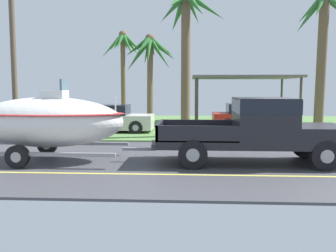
{
  "coord_description": "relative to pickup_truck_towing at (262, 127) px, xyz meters",
  "views": [
    {
      "loc": [
        -3.34,
        -11.25,
        2.2
      ],
      "look_at": [
        -4.02,
        0.36,
        1.03
      ],
      "focal_mm": 40.4,
      "sensor_mm": 36.0,
      "label": 1
    }
  ],
  "objects": [
    {
      "name": "palm_tree_near_right",
      "position": [
        -6.43,
        13.57,
        3.51
      ],
      "size": [
        3.08,
        2.55,
        5.89
      ],
      "color": "brown",
      "rests_on": "ground"
    },
    {
      "name": "palm_tree_near_left",
      "position": [
        -2.3,
        5.78,
        3.75
      ],
      "size": [
        3.02,
        3.64,
        6.61
      ],
      "color": "brown",
      "rests_on": "ground"
    },
    {
      "name": "pickup_truck_towing",
      "position": [
        0.0,
        0.0,
        0.0
      ],
      "size": [
        5.62,
        2.1,
        1.92
      ],
      "color": "black",
      "rests_on": "ground"
    },
    {
      "name": "palm_tree_far_right",
      "position": [
        -4.33,
        10.03,
        2.95
      ],
      "size": [
        3.06,
        3.25,
        5.19
      ],
      "color": "brown",
      "rests_on": "ground"
    },
    {
      "name": "palm_tree_mid",
      "position": [
        3.84,
        6.79,
        3.6
      ],
      "size": [
        2.31,
        3.11,
        6.7
      ],
      "color": "brown",
      "rests_on": "ground"
    },
    {
      "name": "parked_sedan_far",
      "position": [
        1.25,
        9.02,
        -0.39
      ],
      "size": [
        4.39,
        1.91,
        1.38
      ],
      "color": "#B21E19",
      "rests_on": "ground"
    },
    {
      "name": "boat_on_trailer",
      "position": [
        -6.4,
        0.0,
        0.14
      ],
      "size": [
        5.77,
        2.43,
        2.46
      ],
      "color": "gray",
      "rests_on": "ground"
    },
    {
      "name": "carport_awning",
      "position": [
        1.14,
        12.39,
        1.72
      ],
      "size": [
        6.21,
        4.88,
        2.92
      ],
      "color": "#4C4238",
      "rests_on": "ground"
    },
    {
      "name": "utility_pole",
      "position": [
        -9.76,
        5.07,
        2.89
      ],
      "size": [
        0.24,
        1.8,
        7.6
      ],
      "color": "brown",
      "rests_on": "ground"
    },
    {
      "name": "parked_sedan_near",
      "position": [
        -6.25,
        7.36,
        -0.39
      ],
      "size": [
        4.5,
        1.88,
        1.38
      ],
      "color": "beige",
      "rests_on": "ground"
    },
    {
      "name": "ground",
      "position": [
        1.24,
        8.54,
        -1.07
      ],
      "size": [
        36.0,
        22.0,
        0.11
      ],
      "color": "#424247"
    }
  ]
}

